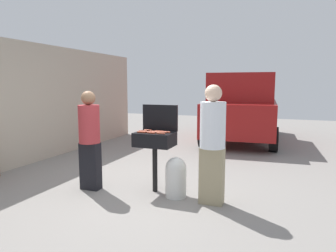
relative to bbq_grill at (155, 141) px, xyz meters
name	(u,v)px	position (x,y,z in m)	size (l,w,h in m)	color
ground_plane	(142,189)	(-0.23, 0.00, -0.81)	(24.00, 24.00, 0.00)	gray
house_wall_side	(37,103)	(-3.34, 1.00, 0.49)	(0.24, 8.00, 2.61)	#B2A893
bbq_grill	(155,141)	(0.00, 0.00, 0.00)	(0.60, 0.44, 0.96)	black
grill_lid_open	(160,118)	(0.00, 0.22, 0.36)	(0.60, 0.05, 0.42)	black
hot_dog_0	(148,132)	(-0.08, -0.09, 0.16)	(0.03, 0.03, 0.13)	#B74C33
hot_dog_1	(155,132)	(0.04, -0.06, 0.16)	(0.03, 0.03, 0.13)	#C6593D
hot_dog_2	(148,130)	(-0.16, 0.09, 0.16)	(0.03, 0.03, 0.13)	#B74C33
hot_dog_3	(141,132)	(-0.17, -0.13, 0.16)	(0.03, 0.03, 0.13)	#AD4228
hot_dog_4	(161,133)	(0.16, -0.14, 0.16)	(0.03, 0.03, 0.13)	#B74C33
hot_dog_5	(154,132)	(-0.01, -0.01, 0.16)	(0.03, 0.03, 0.13)	#AD4228
hot_dog_6	(159,131)	(0.06, 0.03, 0.16)	(0.03, 0.03, 0.13)	#AD4228
hot_dog_7	(151,133)	(0.00, -0.14, 0.16)	(0.03, 0.03, 0.13)	#AD4228
hot_dog_8	(166,132)	(0.19, 0.01, 0.16)	(0.03, 0.03, 0.13)	#B74C33
hot_dog_9	(143,131)	(-0.19, -0.03, 0.16)	(0.03, 0.03, 0.13)	#B74C33
hot_dog_10	(163,132)	(0.14, -0.02, 0.16)	(0.03, 0.03, 0.13)	#C6593D
propane_tank	(176,176)	(0.40, -0.12, -0.49)	(0.32, 0.32, 0.62)	silver
person_left	(90,137)	(-1.02, -0.28, 0.06)	(0.34, 0.34, 1.61)	black
person_right	(212,140)	(0.97, -0.18, 0.11)	(0.36, 0.36, 1.71)	gray
parked_minivan	(243,107)	(0.64, 5.25, 0.21)	(2.25, 4.51, 2.02)	maroon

